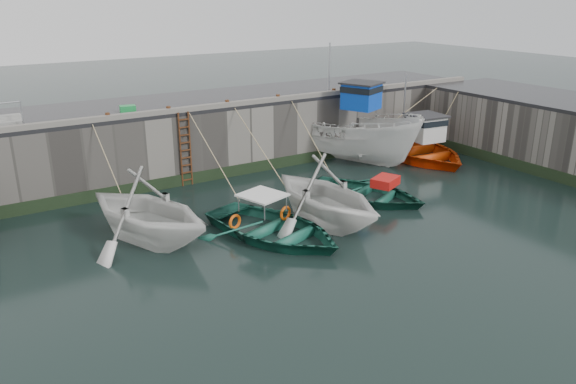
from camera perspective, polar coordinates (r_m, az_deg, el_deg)
ground at (r=17.73m, az=8.56°, el=-7.00°), size 120.00×120.00×0.00m
quay_back at (r=27.31m, az=-8.54°, el=5.90°), size 30.00×5.00×3.00m
road_back at (r=26.99m, az=-8.71°, el=9.16°), size 30.00×5.00×0.16m
kerb_back at (r=24.85m, az=-6.51°, el=8.79°), size 30.00×0.30×0.20m
algae_back at (r=25.42m, az=-6.06°, el=2.05°), size 30.00×0.08×0.50m
algae_right at (r=27.78m, az=24.27°, el=1.91°), size 0.08×15.00×0.50m
ladder at (r=24.23m, az=-10.37°, el=4.26°), size 0.51×0.08×3.20m
boat_near_white at (r=19.60m, az=-13.97°, el=-4.71°), size 6.30×6.69×2.80m
boat_near_white_rope at (r=22.82m, az=-16.91°, el=-1.47°), size 0.04×3.41×3.10m
boat_near_blue at (r=19.25m, az=-1.46°, el=-4.55°), size 5.28×6.28×1.11m
boat_near_blue_rope at (r=23.06m, az=-7.35°, el=-0.52°), size 0.04×4.98×3.10m
boat_near_blacktrim at (r=20.46m, az=3.67°, el=-3.07°), size 4.95×5.63×2.80m
boat_near_blacktrim_rope at (r=24.05m, az=-2.67°, el=0.48°), size 0.04×4.87×3.10m
boat_near_navy at (r=22.88m, az=7.91°, el=-0.72°), size 5.26×5.96×1.02m
boat_near_navy_rope at (r=25.90m, az=2.22°, el=1.90°), size 0.04×4.02×3.10m
boat_far_white at (r=27.92m, az=6.24°, el=5.75°), size 5.66×8.19×5.96m
boat_far_orange at (r=29.09m, az=12.91°, el=4.30°), size 5.45×7.10×4.37m
fish_crate at (r=24.59m, az=-15.97°, el=8.13°), size 0.69×0.52×0.27m
bollard_a at (r=23.26m, az=-17.85°, el=7.33°), size 0.18×0.18×0.28m
bollard_b at (r=23.98m, az=-12.05°, el=8.19°), size 0.18×0.18×0.28m
bollard_c at (r=25.02m, az=-6.20°, el=8.97°), size 0.18×0.18×0.28m
bollard_d at (r=26.24m, az=-1.03°, el=9.57°), size 0.18×0.18×0.28m
bollard_e at (r=28.00m, az=4.67°, el=10.15°), size 0.18×0.18×0.28m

